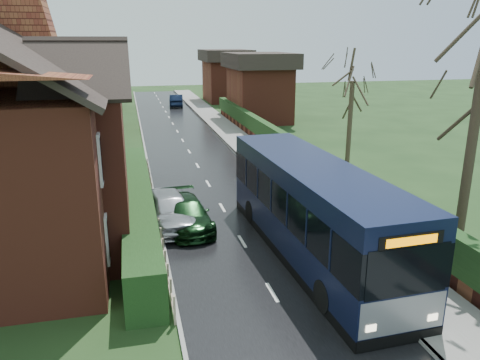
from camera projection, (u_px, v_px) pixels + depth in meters
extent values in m
plane|color=#29471E|center=(255.00, 265.00, 16.58)|extent=(140.00, 140.00, 0.00)
cube|color=black|center=(208.00, 184.00, 25.90)|extent=(6.00, 100.00, 0.02)
cube|color=slate|center=(281.00, 178.00, 26.83)|extent=(2.50, 100.00, 0.14)
cube|color=gray|center=(261.00, 179.00, 26.56)|extent=(0.12, 100.00, 0.14)
cube|color=gray|center=(152.00, 187.00, 25.21)|extent=(0.12, 100.00, 0.10)
cube|color=black|center=(138.00, 206.00, 20.14)|extent=(1.20, 16.00, 1.60)
cube|color=maroon|center=(307.00, 172.00, 27.10)|extent=(0.30, 50.00, 0.60)
cube|color=black|center=(307.00, 157.00, 26.85)|extent=(0.60, 50.00, 1.20)
cube|color=maroon|center=(2.00, 163.00, 18.38)|extent=(8.00, 14.00, 6.00)
cube|color=maroon|center=(90.00, 178.00, 16.36)|extent=(2.50, 4.00, 6.00)
cube|color=brown|center=(28.00, 3.00, 20.55)|extent=(0.90, 1.40, 2.20)
cube|color=silver|center=(108.00, 236.00, 15.02)|extent=(0.08, 1.20, 1.60)
cube|color=black|center=(109.00, 236.00, 15.03)|extent=(0.03, 0.95, 1.35)
cube|color=silver|center=(101.00, 157.00, 14.28)|extent=(0.08, 1.20, 1.60)
cube|color=black|center=(102.00, 157.00, 14.28)|extent=(0.03, 0.95, 1.35)
cube|color=silver|center=(111.00, 197.00, 18.75)|extent=(0.08, 1.20, 1.60)
cube|color=black|center=(112.00, 197.00, 18.76)|extent=(0.03, 0.95, 1.35)
cube|color=silver|center=(105.00, 133.00, 18.00)|extent=(0.08, 1.20, 1.60)
cube|color=black|center=(106.00, 133.00, 18.01)|extent=(0.03, 0.95, 1.35)
cube|color=silver|center=(113.00, 171.00, 22.48)|extent=(0.08, 1.20, 1.60)
cube|color=black|center=(114.00, 171.00, 22.48)|extent=(0.03, 0.95, 1.35)
cube|color=silver|center=(109.00, 117.00, 21.73)|extent=(0.08, 1.20, 1.60)
cube|color=black|center=(109.00, 117.00, 21.74)|extent=(0.03, 0.95, 1.35)
cube|color=silver|center=(114.00, 159.00, 24.81)|extent=(0.08, 1.20, 1.60)
cube|color=black|center=(115.00, 159.00, 24.81)|extent=(0.03, 0.95, 1.35)
cube|color=silver|center=(110.00, 110.00, 24.06)|extent=(0.08, 1.20, 1.60)
cube|color=black|center=(111.00, 110.00, 24.07)|extent=(0.03, 0.95, 1.35)
cube|color=black|center=(311.00, 231.00, 17.11)|extent=(3.02, 11.45, 1.18)
cube|color=black|center=(313.00, 199.00, 16.76)|extent=(3.04, 11.45, 1.24)
cube|color=black|center=(314.00, 174.00, 16.49)|extent=(3.02, 11.45, 0.68)
cube|color=black|center=(310.00, 250.00, 17.33)|extent=(3.02, 11.45, 0.36)
cube|color=gray|center=(402.00, 314.00, 11.92)|extent=(2.48, 0.22, 1.03)
cube|color=black|center=(407.00, 271.00, 11.54)|extent=(2.32, 0.17, 1.34)
cube|color=black|center=(411.00, 240.00, 11.31)|extent=(1.81, 0.15, 0.36)
cube|color=#FF8C00|center=(412.00, 241.00, 11.27)|extent=(1.42, 0.10, 0.23)
cube|color=black|center=(399.00, 338.00, 12.12)|extent=(2.53, 0.24, 0.31)
cube|color=#FFF2CC|center=(371.00, 328.00, 11.70)|extent=(0.29, 0.06, 0.19)
cube|color=#FFF2CC|center=(433.00, 317.00, 12.16)|extent=(0.29, 0.06, 0.19)
cylinder|color=black|center=(325.00, 296.00, 13.59)|extent=(0.33, 1.00, 0.99)
cylinder|color=black|center=(395.00, 285.00, 14.19)|extent=(0.33, 1.00, 0.99)
cylinder|color=black|center=(252.00, 212.00, 20.29)|extent=(0.33, 1.00, 0.99)
cylinder|color=black|center=(302.00, 207.00, 20.89)|extent=(0.33, 1.00, 0.99)
imported|color=#BDBCC2|center=(169.00, 209.00, 19.85)|extent=(2.38, 4.63, 1.51)
imported|color=black|center=(187.00, 214.00, 19.70)|extent=(2.08, 4.41, 1.25)
imported|color=black|center=(176.00, 101.00, 56.01)|extent=(2.01, 4.51, 1.44)
cylinder|color=slate|center=(313.00, 198.00, 19.47)|extent=(0.08, 0.08, 2.70)
cube|color=silver|center=(314.00, 171.00, 19.14)|extent=(0.08, 0.41, 0.31)
cube|color=silver|center=(313.00, 180.00, 19.25)|extent=(0.07, 0.37, 0.27)
cylinder|color=#33281E|center=(470.00, 158.00, 16.45)|extent=(0.35, 0.35, 7.32)
cylinder|color=#3C3023|center=(350.00, 126.00, 28.40)|extent=(0.29, 0.29, 5.33)
cylinder|color=#33291E|center=(7.00, 103.00, 29.71)|extent=(0.35, 0.35, 7.57)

